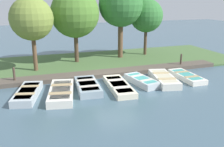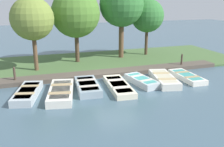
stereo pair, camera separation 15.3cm
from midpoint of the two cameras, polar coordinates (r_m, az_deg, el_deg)
name	(u,v)px [view 1 (the left image)]	position (r m, az deg, el deg)	size (l,w,h in m)	color
ground_plane	(117,82)	(15.88, 0.81, -1.86)	(80.00, 80.00, 0.00)	#425B6B
shore_bank	(96,62)	(20.44, -3.97, 2.55)	(8.00, 24.00, 0.14)	#476638
dock_walkway	(109,73)	(17.26, -0.98, 0.14)	(1.27, 16.72, 0.27)	#51473D
rowboat_0	(28,93)	(14.15, -18.99, -4.29)	(3.24, 1.78, 0.41)	#B2BCC1
rowboat_1	(61,92)	(13.80, -11.81, -4.20)	(3.64, 1.90, 0.43)	silver
rowboat_2	(88,86)	(14.50, -5.91, -2.90)	(3.08, 1.47, 0.43)	#8C9EA8
rowboat_3	(119,86)	(14.60, 1.23, -2.87)	(3.67, 1.41, 0.34)	beige
rowboat_4	(142,81)	(15.48, 6.52, -1.66)	(2.77, 1.39, 0.41)	#B2BCC1
rowboat_5	(164,79)	(16.06, 11.47, -1.18)	(3.45, 1.86, 0.43)	silver
rowboat_6	(186,76)	(17.07, 16.40, -0.63)	(3.02, 1.14, 0.34)	silver
mooring_post_near	(14,76)	(16.37, -21.67, -0.48)	(0.14, 0.14, 1.09)	#47382D
mooring_post_far	(181,61)	(19.65, 15.26, 2.86)	(0.14, 0.14, 1.09)	#47382D
park_tree_far_left	(32,19)	(18.12, -18.14, 11.75)	(2.95, 2.95, 5.24)	brown
park_tree_left	(75,13)	(20.01, -8.70, 13.41)	(3.77, 3.77, 5.87)	#4C3828
park_tree_center	(121,5)	(21.42, 1.80, 15.39)	(3.68, 3.68, 6.44)	brown
park_tree_right	(146,16)	(22.81, 7.66, 12.92)	(2.92, 2.92, 5.08)	#4C3828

